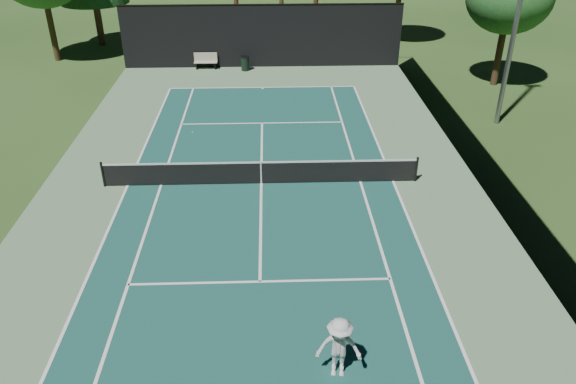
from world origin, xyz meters
name	(u,v)px	position (x,y,z in m)	size (l,w,h in m)	color
ground	(261,184)	(0.00, 0.00, 0.00)	(160.00, 160.00, 0.00)	#29491B
apron_slab	(261,184)	(0.00, 0.00, 0.01)	(18.00, 32.00, 0.01)	#61825B
court_surface	(261,183)	(0.00, 0.00, 0.01)	(10.97, 23.77, 0.01)	#184D45
court_lines	(261,183)	(0.00, 0.00, 0.02)	(11.07, 23.87, 0.01)	white
tennis_net	(261,172)	(0.00, 0.00, 0.56)	(12.90, 0.10, 1.10)	black
fence	(260,139)	(0.00, 0.06, 2.01)	(18.04, 32.05, 4.03)	black
player	(339,348)	(2.02, -10.17, 0.90)	(1.16, 0.67, 1.80)	silver
tennis_ball_b	(189,164)	(-3.19, 1.81, 0.04)	(0.07, 0.07, 0.07)	#C3D430
tennis_ball_c	(304,169)	(1.85, 1.22, 0.04)	(0.07, 0.07, 0.07)	#C5E233
tennis_ball_d	(193,132)	(-3.42, 5.35, 0.03)	(0.07, 0.07, 0.07)	#D2EA35
park_bench	(206,60)	(-3.70, 15.77, 0.55)	(1.50, 0.45, 1.02)	#B8B299
trash_bin	(245,63)	(-1.12, 15.26, 0.48)	(0.56, 0.56, 0.95)	black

